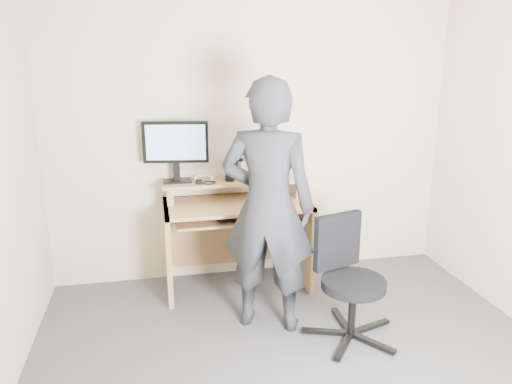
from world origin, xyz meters
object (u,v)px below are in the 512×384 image
object	(u,v)px
person	(268,207)
desk	(236,223)
monitor	(176,146)
office_chair	(348,274)

from	to	relation	value
person	desk	bearing A→B (deg)	-58.68
monitor	office_chair	bearing A→B (deg)	-35.78
desk	person	size ratio (longest dim) A/B	0.66
desk	monitor	distance (m)	0.82
monitor	office_chair	xyz separation A→B (m)	(1.10, -1.08, -0.75)
desk	person	world-z (taller)	person
desk	person	xyz separation A→B (m)	(0.11, -0.73, 0.36)
desk	monitor	world-z (taller)	monitor
desk	monitor	xyz separation A→B (m)	(-0.47, 0.09, 0.67)
monitor	office_chair	world-z (taller)	monitor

